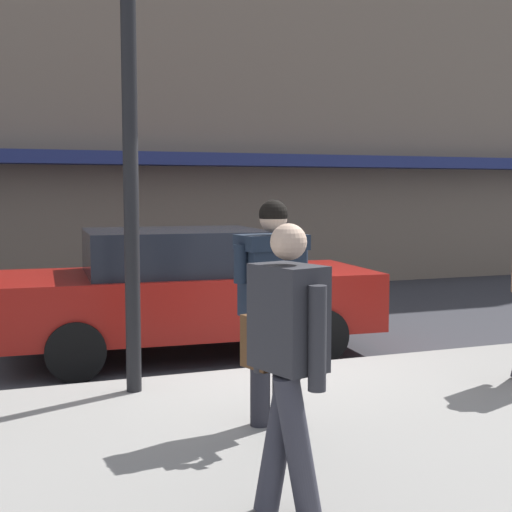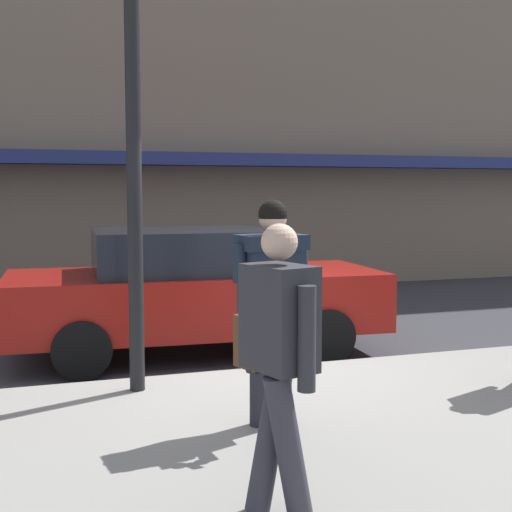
{
  "view_description": "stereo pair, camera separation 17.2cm",
  "coord_description": "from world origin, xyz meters",
  "px_view_note": "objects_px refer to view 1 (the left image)",
  "views": [
    {
      "loc": [
        -2.7,
        -7.18,
        2.02
      ],
      "look_at": [
        -0.71,
        -1.82,
        1.49
      ],
      "focal_mm": 50.0,
      "sensor_mm": 36.0,
      "label": 1
    },
    {
      "loc": [
        -2.53,
        -7.23,
        2.02
      ],
      "look_at": [
        -0.71,
        -1.82,
        1.49
      ],
      "focal_mm": 50.0,
      "sensor_mm": 36.0,
      "label": 2
    }
  ],
  "objects_px": {
    "parked_sedan_mid": "(185,291)",
    "street_lamp_post": "(129,65)",
    "man_texting_on_phone": "(272,287)",
    "pedestrian_with_bag": "(286,350)"
  },
  "relations": [
    {
      "from": "parked_sedan_mid",
      "to": "pedestrian_with_bag",
      "type": "relative_size",
      "value": 2.71
    },
    {
      "from": "man_texting_on_phone",
      "to": "pedestrian_with_bag",
      "type": "xyz_separation_m",
      "value": [
        -0.51,
        -1.5,
        -0.14
      ]
    },
    {
      "from": "parked_sedan_mid",
      "to": "pedestrian_with_bag",
      "type": "height_order",
      "value": "pedestrian_with_bag"
    },
    {
      "from": "parked_sedan_mid",
      "to": "pedestrian_with_bag",
      "type": "xyz_separation_m",
      "value": [
        -0.63,
        -4.68,
        0.32
      ]
    },
    {
      "from": "parked_sedan_mid",
      "to": "man_texting_on_phone",
      "type": "distance_m",
      "value": 3.22
    },
    {
      "from": "parked_sedan_mid",
      "to": "street_lamp_post",
      "type": "bearing_deg",
      "value": -118.02
    },
    {
      "from": "man_texting_on_phone",
      "to": "street_lamp_post",
      "type": "distance_m",
      "value": 2.46
    },
    {
      "from": "parked_sedan_mid",
      "to": "street_lamp_post",
      "type": "relative_size",
      "value": 0.94
    },
    {
      "from": "pedestrian_with_bag",
      "to": "man_texting_on_phone",
      "type": "bearing_deg",
      "value": 71.24
    },
    {
      "from": "street_lamp_post",
      "to": "pedestrian_with_bag",
      "type": "bearing_deg",
      "value": -82.78
    }
  ]
}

